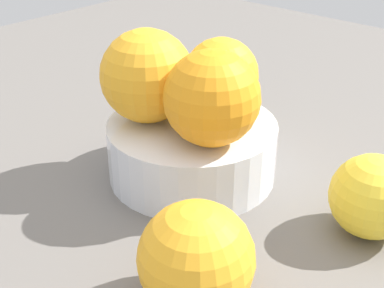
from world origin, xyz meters
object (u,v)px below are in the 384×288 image
object	(u,v)px
fruit_bowl	(192,150)
orange_loose_0	(372,196)
orange_in_bowl_1	(147,76)
orange_loose_1	(196,259)
orange_in_bowl_2	(212,98)
orange_in_bowl_0	(219,74)

from	to	relation	value
fruit_bowl	orange_loose_0	size ratio (longest dim) A/B	2.31
orange_in_bowl_1	orange_loose_0	xyz separation A→B (cm)	(4.44, -18.83, -5.82)
orange_in_bowl_1	orange_loose_1	size ratio (longest dim) A/B	1.09
orange_in_bowl_2	orange_in_bowl_1	bearing A→B (deg)	93.15
orange_in_bowl_0	orange_in_bowl_1	xyz separation A→B (cm)	(-5.62, 3.18, 0.67)
orange_in_bowl_0	orange_loose_0	size ratio (longest dim) A/B	1.04
orange_in_bowl_2	orange_loose_0	xyz separation A→B (cm)	(4.07, -12.08, -5.65)
fruit_bowl	orange_loose_1	bearing A→B (deg)	-137.30
orange_loose_0	orange_loose_1	distance (cm)	14.92
orange_in_bowl_0	orange_loose_1	size ratio (longest dim) A/B	0.90
fruit_bowl	orange_loose_0	bearing A→B (deg)	-80.31
fruit_bowl	orange_in_bowl_2	bearing A→B (deg)	-113.36
orange_in_bowl_0	orange_in_bowl_2	distance (cm)	6.37
orange_in_bowl_0	orange_in_bowl_2	bearing A→B (deg)	-145.80
orange_in_bowl_2	orange_loose_0	bearing A→B (deg)	-71.39
orange_loose_0	orange_in_bowl_2	bearing A→B (deg)	108.61
orange_in_bowl_0	orange_in_bowl_1	bearing A→B (deg)	150.51
fruit_bowl	orange_in_bowl_1	size ratio (longest dim) A/B	1.85
orange_in_bowl_2	fruit_bowl	bearing A→B (deg)	66.64
orange_in_bowl_2	orange_loose_1	distance (cm)	13.45
orange_in_bowl_1	orange_in_bowl_2	size ratio (longest dim) A/B	1.04
orange_in_bowl_1	orange_in_bowl_0	bearing A→B (deg)	-29.49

